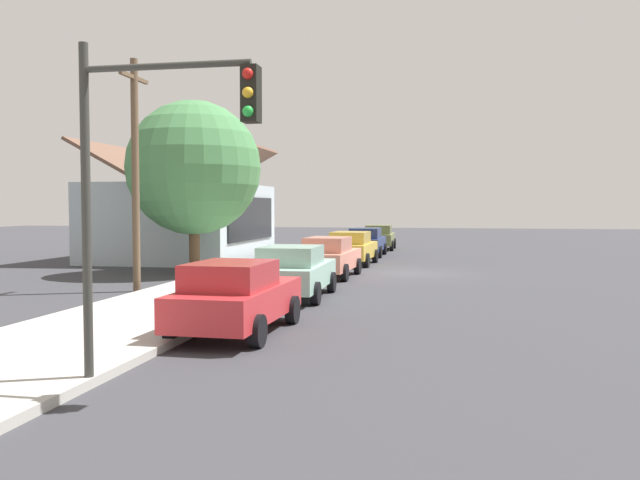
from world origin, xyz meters
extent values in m
plane|color=#38383D|center=(0.00, 0.00, 0.00)|extent=(120.00, 120.00, 0.00)
cube|color=#B2AFA8|center=(0.00, 5.60, 0.08)|extent=(60.00, 4.20, 0.16)
cube|color=red|center=(-13.83, 2.74, 0.68)|extent=(4.41, 1.84, 0.70)
cube|color=#A9272B|center=(-14.27, 2.75, 1.31)|extent=(2.13, 1.59, 0.56)
cylinder|color=black|center=(-12.46, 3.60, 0.33)|extent=(0.66, 0.23, 0.66)
cylinder|color=black|center=(-12.49, 1.83, 0.33)|extent=(0.66, 0.23, 0.66)
cylinder|color=black|center=(-15.17, 3.65, 0.33)|extent=(0.66, 0.23, 0.66)
cylinder|color=black|center=(-15.20, 1.88, 0.33)|extent=(0.66, 0.23, 0.66)
cube|color=#9ED1BC|center=(-8.12, 2.84, 0.68)|extent=(4.54, 1.92, 0.70)
cube|color=#86B1A0|center=(-8.57, 2.83, 1.31)|extent=(2.19, 1.66, 0.56)
cylinder|color=black|center=(-6.74, 3.78, 0.33)|extent=(0.66, 0.23, 0.66)
cylinder|color=black|center=(-6.70, 1.94, 0.33)|extent=(0.66, 0.23, 0.66)
cylinder|color=black|center=(-9.53, 3.73, 0.33)|extent=(0.66, 0.23, 0.66)
cylinder|color=black|center=(-9.50, 1.89, 0.33)|extent=(0.66, 0.23, 0.66)
cube|color=#EA8C75|center=(-2.17, 2.82, 0.68)|extent=(4.47, 1.88, 0.70)
cube|color=tan|center=(-2.62, 2.84, 1.31)|extent=(2.17, 1.59, 0.56)
cylinder|color=black|center=(-0.78, 3.63, 0.33)|extent=(0.67, 0.24, 0.66)
cylinder|color=black|center=(-0.84, 1.91, 0.33)|extent=(0.67, 0.24, 0.66)
cylinder|color=black|center=(-3.51, 3.73, 0.33)|extent=(0.67, 0.24, 0.66)
cylinder|color=black|center=(-3.57, 2.02, 0.33)|extent=(0.67, 0.24, 0.66)
cube|color=gold|center=(3.53, 2.79, 0.68)|extent=(4.47, 1.96, 0.70)
cube|color=gold|center=(3.09, 2.80, 1.31)|extent=(2.17, 1.67, 0.56)
cylinder|color=black|center=(4.93, 3.66, 0.33)|extent=(0.67, 0.24, 0.66)
cylinder|color=black|center=(4.87, 1.83, 0.33)|extent=(0.67, 0.24, 0.66)
cylinder|color=black|center=(2.20, 3.75, 0.33)|extent=(0.67, 0.24, 0.66)
cylinder|color=black|center=(2.14, 1.92, 0.33)|extent=(0.67, 0.24, 0.66)
cube|color=navy|center=(9.24, 2.83, 0.68)|extent=(4.38, 1.80, 0.70)
cube|color=navy|center=(8.80, 2.83, 1.31)|extent=(2.11, 1.58, 0.56)
cylinder|color=black|center=(10.59, 3.72, 0.33)|extent=(0.66, 0.22, 0.66)
cylinder|color=black|center=(10.60, 1.94, 0.33)|extent=(0.66, 0.22, 0.66)
cylinder|color=black|center=(7.88, 3.72, 0.33)|extent=(0.66, 0.22, 0.66)
cylinder|color=black|center=(7.88, 1.93, 0.33)|extent=(0.66, 0.22, 0.66)
cube|color=olive|center=(15.03, 2.72, 0.68)|extent=(4.36, 1.88, 0.70)
cube|color=#61683C|center=(14.60, 2.70, 1.31)|extent=(2.11, 1.61, 0.56)
cylinder|color=black|center=(16.34, 3.64, 0.33)|extent=(0.67, 0.24, 0.66)
cylinder|color=black|center=(16.39, 1.87, 0.33)|extent=(0.67, 0.24, 0.66)
cylinder|color=black|center=(13.67, 3.57, 0.33)|extent=(0.67, 0.24, 0.66)
cylinder|color=black|center=(13.71, 1.80, 0.33)|extent=(0.67, 0.24, 0.66)
cube|color=#ADBCC6|center=(5.02, 12.00, 1.96)|extent=(9.22, 7.44, 3.92)
cube|color=black|center=(5.02, 8.24, 2.16)|extent=(7.38, 0.08, 2.20)
cube|color=brown|center=(5.02, 10.14, 4.91)|extent=(9.82, 4.01, 2.24)
cube|color=brown|center=(5.02, 13.86, 4.91)|extent=(9.82, 4.01, 2.24)
cylinder|color=brown|center=(-1.98, 8.54, 1.42)|extent=(0.44, 0.44, 2.85)
sphere|color=#47844C|center=(-1.98, 8.54, 4.35)|extent=(5.48, 5.48, 5.48)
cylinder|color=#383833|center=(-18.41, 3.60, 2.60)|extent=(0.14, 0.14, 5.20)
cylinder|color=#383833|center=(-18.41, 2.30, 4.80)|extent=(0.10, 2.60, 0.10)
cube|color=black|center=(-18.41, 1.00, 4.35)|extent=(0.28, 0.24, 0.80)
sphere|color=red|center=(-18.56, 1.00, 4.61)|extent=(0.16, 0.16, 0.16)
sphere|color=yellow|center=(-18.56, 1.00, 4.35)|extent=(0.16, 0.16, 0.16)
sphere|color=green|center=(-18.56, 1.00, 4.09)|extent=(0.16, 0.16, 0.16)
cylinder|color=brown|center=(-7.73, 8.20, 3.75)|extent=(0.24, 0.24, 7.50)
cube|color=brown|center=(-7.73, 8.20, 6.90)|extent=(1.80, 0.12, 0.12)
cylinder|color=red|center=(9.52, 4.20, 0.44)|extent=(0.22, 0.22, 0.55)
sphere|color=red|center=(9.52, 4.20, 0.78)|extent=(0.18, 0.18, 0.18)
camera|label=1|loc=(-27.45, -1.79, 2.75)|focal=36.92mm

